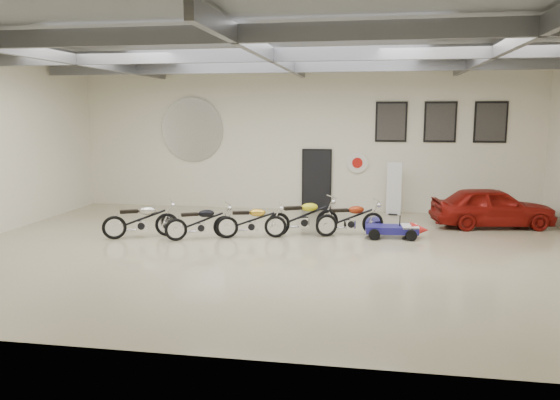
% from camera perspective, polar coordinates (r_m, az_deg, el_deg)
% --- Properties ---
extents(floor, '(16.00, 12.00, 0.01)m').
position_cam_1_polar(floor, '(13.63, -0.85, -5.36)').
color(floor, '#B2AA88').
rests_on(floor, ground).
extents(ceiling, '(16.00, 12.00, 0.01)m').
position_cam_1_polar(ceiling, '(13.29, -0.90, 16.00)').
color(ceiling, gray).
rests_on(ceiling, back_wall).
extents(back_wall, '(16.00, 0.02, 5.00)m').
position_cam_1_polar(back_wall, '(19.15, 2.42, 6.39)').
color(back_wall, '#ECE5CB').
rests_on(back_wall, floor).
extents(ceiling_beams, '(15.80, 11.80, 0.32)m').
position_cam_1_polar(ceiling_beams, '(13.27, -0.90, 14.92)').
color(ceiling_beams, slate).
rests_on(ceiling_beams, ceiling).
extents(door, '(0.92, 0.08, 2.10)m').
position_cam_1_polar(door, '(19.17, 3.85, 2.03)').
color(door, black).
rests_on(door, back_wall).
extents(logo_plaque, '(2.30, 0.06, 1.16)m').
position_cam_1_polar(logo_plaque, '(19.99, -9.14, 7.26)').
color(logo_plaque, silver).
rests_on(logo_plaque, back_wall).
extents(poster_left, '(1.05, 0.08, 1.35)m').
position_cam_1_polar(poster_left, '(18.95, 11.54, 8.01)').
color(poster_left, black).
rests_on(poster_left, back_wall).
extents(poster_mid, '(1.05, 0.08, 1.35)m').
position_cam_1_polar(poster_mid, '(19.07, 16.40, 7.83)').
color(poster_mid, black).
rests_on(poster_mid, back_wall).
extents(poster_right, '(1.05, 0.08, 1.35)m').
position_cam_1_polar(poster_right, '(19.32, 21.15, 7.60)').
color(poster_right, black).
rests_on(poster_right, back_wall).
extents(oil_sign, '(0.72, 0.10, 0.72)m').
position_cam_1_polar(oil_sign, '(19.01, 8.09, 3.87)').
color(oil_sign, white).
rests_on(oil_sign, back_wall).
extents(banner_stand, '(0.52, 0.29, 1.81)m').
position_cam_1_polar(banner_stand, '(18.66, 11.84, 1.22)').
color(banner_stand, white).
rests_on(banner_stand, floor).
extents(motorcycle_silver, '(2.08, 1.45, 1.04)m').
position_cam_1_polar(motorcycle_silver, '(15.43, -14.35, -1.95)').
color(motorcycle_silver, silver).
rests_on(motorcycle_silver, floor).
extents(motorcycle_black, '(1.93, 1.40, 0.98)m').
position_cam_1_polar(motorcycle_black, '(14.95, -8.34, -2.24)').
color(motorcycle_black, silver).
rests_on(motorcycle_black, floor).
extents(motorcycle_gold, '(1.98, 1.01, 0.99)m').
position_cam_1_polar(motorcycle_gold, '(14.96, -3.02, -2.13)').
color(motorcycle_gold, silver).
rests_on(motorcycle_gold, floor).
extents(motorcycle_yellow, '(2.15, 1.52, 1.08)m').
position_cam_1_polar(motorcycle_yellow, '(15.34, 2.43, -1.66)').
color(motorcycle_yellow, silver).
rests_on(motorcycle_yellow, floor).
extents(motorcycle_red, '(2.03, 1.28, 1.01)m').
position_cam_1_polar(motorcycle_red, '(15.36, 7.32, -1.85)').
color(motorcycle_red, silver).
rests_on(motorcycle_red, floor).
extents(go_kart, '(1.79, 0.90, 0.63)m').
position_cam_1_polar(go_kart, '(15.31, 12.14, -2.74)').
color(go_kart, navy).
rests_on(go_kart, floor).
extents(vintage_car, '(2.01, 3.75, 1.21)m').
position_cam_1_polar(vintage_car, '(17.58, 21.30, -0.68)').
color(vintage_car, maroon).
rests_on(vintage_car, floor).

